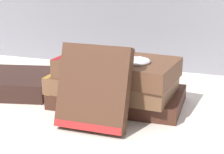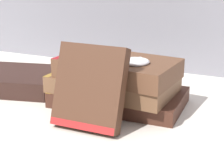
{
  "view_description": "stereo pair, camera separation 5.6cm",
  "coord_description": "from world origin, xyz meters",
  "px_view_note": "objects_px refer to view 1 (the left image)",
  "views": [
    {
      "loc": [
        0.25,
        -0.6,
        0.27
      ],
      "look_at": [
        0.03,
        0.04,
        0.06
      ],
      "focal_mm": 60.0,
      "sensor_mm": 36.0,
      "label": 1
    },
    {
      "loc": [
        0.31,
        -0.58,
        0.27
      ],
      "look_at": [
        0.03,
        0.04,
        0.06
      ],
      "focal_mm": 60.0,
      "sensor_mm": 36.0,
      "label": 2
    }
  ],
  "objects_px": {
    "book_flat_top": "(115,68)",
    "reading_glasses": "(105,81)",
    "book_leaning_front": "(94,91)",
    "book_flat_middle": "(110,83)",
    "pocket_watch": "(136,61)",
    "book_flat_bottom": "(115,96)"
  },
  "relations": [
    {
      "from": "pocket_watch",
      "to": "reading_glasses",
      "type": "height_order",
      "value": "pocket_watch"
    },
    {
      "from": "book_leaning_front",
      "to": "pocket_watch",
      "type": "bearing_deg",
      "value": 59.23
    },
    {
      "from": "book_flat_middle",
      "to": "pocket_watch",
      "type": "relative_size",
      "value": 4.44
    },
    {
      "from": "pocket_watch",
      "to": "book_flat_top",
      "type": "bearing_deg",
      "value": 159.69
    },
    {
      "from": "book_flat_bottom",
      "to": "book_leaning_front",
      "type": "distance_m",
      "value": 0.13
    },
    {
      "from": "book_flat_top",
      "to": "pocket_watch",
      "type": "distance_m",
      "value": 0.05
    },
    {
      "from": "book_flat_middle",
      "to": "pocket_watch",
      "type": "distance_m",
      "value": 0.08
    },
    {
      "from": "book_flat_bottom",
      "to": "pocket_watch",
      "type": "bearing_deg",
      "value": -34.96
    },
    {
      "from": "book_leaning_front",
      "to": "reading_glasses",
      "type": "height_order",
      "value": "book_leaning_front"
    },
    {
      "from": "book_flat_middle",
      "to": "reading_glasses",
      "type": "bearing_deg",
      "value": 117.39
    },
    {
      "from": "book_flat_bottom",
      "to": "reading_glasses",
      "type": "xyz_separation_m",
      "value": [
        -0.07,
        0.12,
        -0.01
      ]
    },
    {
      "from": "book_flat_bottom",
      "to": "book_flat_top",
      "type": "height_order",
      "value": "book_flat_top"
    },
    {
      "from": "reading_glasses",
      "to": "book_leaning_front",
      "type": "bearing_deg",
      "value": -60.59
    },
    {
      "from": "book_flat_top",
      "to": "book_leaning_front",
      "type": "distance_m",
      "value": 0.1
    },
    {
      "from": "book_flat_top",
      "to": "reading_glasses",
      "type": "xyz_separation_m",
      "value": [
        -0.07,
        0.14,
        -0.08
      ]
    },
    {
      "from": "book_flat_bottom",
      "to": "reading_glasses",
      "type": "relative_size",
      "value": 2.21
    },
    {
      "from": "book_flat_top",
      "to": "reading_glasses",
      "type": "height_order",
      "value": "book_flat_top"
    },
    {
      "from": "book_leaning_front",
      "to": "reading_glasses",
      "type": "bearing_deg",
      "value": 105.96
    },
    {
      "from": "book_leaning_front",
      "to": "book_flat_bottom",
      "type": "bearing_deg",
      "value": 90.4
    },
    {
      "from": "book_flat_bottom",
      "to": "book_leaning_front",
      "type": "xyz_separation_m",
      "value": [
        0.0,
        -0.12,
        0.05
      ]
    },
    {
      "from": "book_flat_middle",
      "to": "reading_glasses",
      "type": "distance_m",
      "value": 0.15
    },
    {
      "from": "book_flat_bottom",
      "to": "book_leaning_front",
      "type": "bearing_deg",
      "value": -91.39
    }
  ]
}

